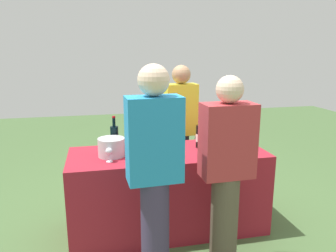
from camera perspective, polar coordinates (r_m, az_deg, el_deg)
ground_plane at (r=3.39m, az=0.00°, el=-17.25°), size 12.00×12.00×0.00m
tasting_table at (r=3.21m, az=0.00°, el=-11.22°), size 1.84×0.71×0.78m
wine_bottle_0 at (r=3.13m, az=-9.36°, el=-2.06°), size 0.08×0.08×0.33m
wine_bottle_1 at (r=3.05m, az=-6.28°, el=-2.56°), size 0.08×0.08×0.31m
wine_bottle_2 at (r=3.08m, az=-3.38°, el=-2.24°), size 0.07×0.07×0.32m
wine_bottle_3 at (r=3.19m, az=5.51°, el=-1.75°), size 0.07×0.07×0.32m
wine_bottle_4 at (r=3.32m, az=8.19°, el=-1.30°), size 0.07×0.07×0.32m
wine_bottle_5 at (r=3.34m, az=12.11°, el=-1.27°), size 0.07×0.07×0.32m
wine_glass_0 at (r=2.82m, az=-10.29°, el=-4.50°), size 0.06×0.06×0.13m
wine_glass_1 at (r=2.89m, az=-4.80°, el=-3.56°), size 0.07×0.07×0.15m
wine_glass_2 at (r=2.93m, az=-2.97°, el=-3.32°), size 0.07×0.07×0.14m
wine_glass_3 at (r=2.99m, az=6.87°, el=-3.03°), size 0.06×0.06×0.14m
wine_glass_4 at (r=3.14m, az=10.10°, el=-2.37°), size 0.07×0.07×0.15m
ice_bucket at (r=2.97m, az=-9.89°, el=-3.67°), size 0.24×0.24×0.17m
server_pouring at (r=3.73m, az=2.25°, el=-0.22°), size 0.36×0.21×1.56m
guest_0 at (r=2.33m, az=-2.38°, el=-7.64°), size 0.39×0.23×1.63m
guest_1 at (r=2.57m, az=10.19°, el=-7.29°), size 0.41×0.23×1.54m
menu_board at (r=4.21m, az=7.83°, el=-4.89°), size 0.47×0.14×0.84m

